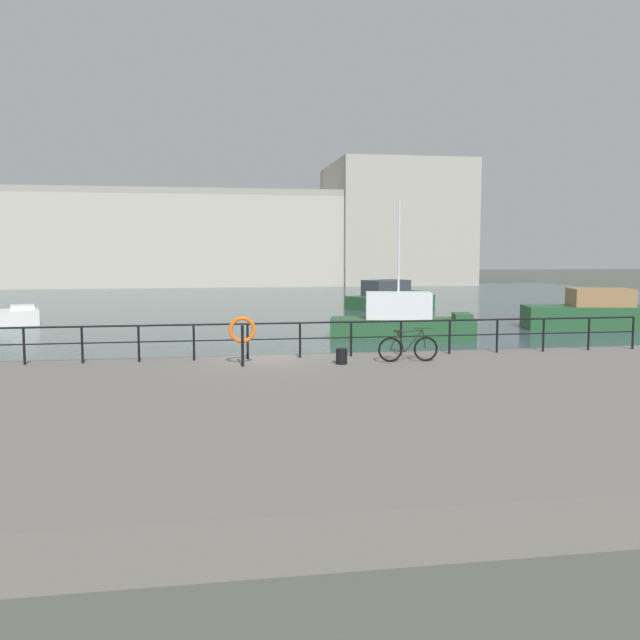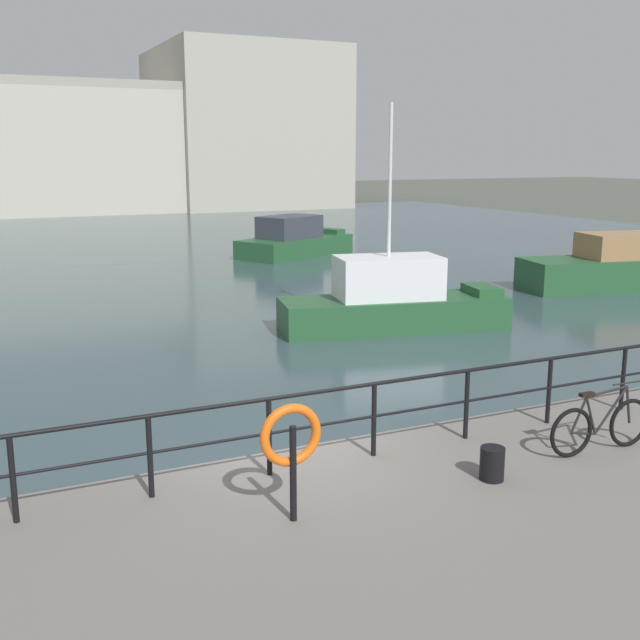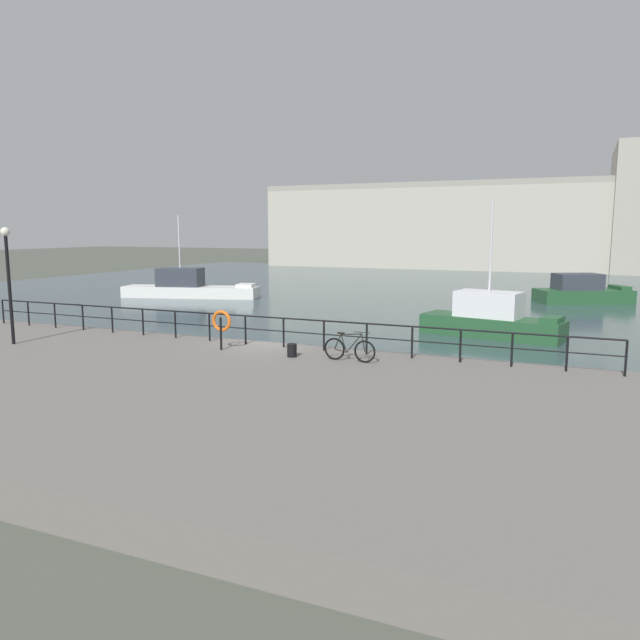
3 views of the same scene
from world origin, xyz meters
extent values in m
plane|color=#4C5147|center=(0.00, 0.00, 0.00)|extent=(240.00, 240.00, 0.00)
cube|color=#33474C|center=(0.00, 30.20, 0.01)|extent=(80.00, 60.00, 0.01)
cube|color=slate|center=(0.00, -6.50, 0.38)|extent=(56.00, 13.00, 0.76)
cube|color=#B2AD9E|center=(0.00, 61.86, 5.02)|extent=(58.23, 15.36, 10.04)
cube|color=#A49F91|center=(21.29, 61.86, 7.26)|extent=(15.64, 16.90, 14.52)
cube|color=gray|center=(0.00, 54.48, 10.39)|extent=(58.23, 0.60, 0.70)
cube|color=#23512D|center=(10.80, 24.88, 0.46)|extent=(6.60, 5.02, 0.91)
cube|color=#333842|center=(10.41, 24.69, 1.45)|extent=(3.47, 2.99, 1.07)
cube|color=#23512D|center=(13.09, 26.02, 1.04)|extent=(1.46, 1.94, 0.24)
cube|color=white|center=(-11.61, 18.10, 0.94)|extent=(1.54, 1.74, 0.24)
cube|color=#23512D|center=(17.89, 11.15, 0.59)|extent=(7.49, 3.67, 1.15)
cube|color=#997047|center=(18.06, 11.12, 1.61)|extent=(3.30, 2.46, 0.90)
cube|color=#23512D|center=(6.91, 8.81, 0.47)|extent=(6.70, 3.22, 0.92)
cube|color=silver|center=(6.74, 8.84, 1.52)|extent=(3.17, 2.15, 1.19)
cube|color=#23512D|center=(9.56, 8.24, 1.05)|extent=(1.04, 1.48, 0.24)
cylinder|color=silver|center=(6.74, 8.84, 4.20)|extent=(0.10, 0.10, 4.16)
cylinder|color=black|center=(-6.88, -0.75, 1.29)|extent=(0.07, 0.07, 1.05)
cylinder|color=black|center=(-5.31, -0.75, 1.29)|extent=(0.07, 0.07, 1.05)
cylinder|color=black|center=(-3.75, -0.75, 1.29)|extent=(0.07, 0.07, 1.05)
cylinder|color=black|center=(-2.18, -0.75, 1.29)|extent=(0.07, 0.07, 1.05)
cylinder|color=black|center=(-0.62, -0.75, 1.29)|extent=(0.07, 0.07, 1.05)
cylinder|color=black|center=(0.95, -0.75, 1.29)|extent=(0.07, 0.07, 1.05)
cylinder|color=black|center=(2.52, -0.75, 1.29)|extent=(0.07, 0.07, 1.05)
cylinder|color=black|center=(4.08, -0.75, 1.29)|extent=(0.07, 0.07, 1.05)
cylinder|color=black|center=(5.65, -0.75, 1.29)|extent=(0.07, 0.07, 1.05)
cylinder|color=black|center=(7.22, -0.75, 1.29)|extent=(0.07, 0.07, 1.05)
cylinder|color=black|center=(8.78, -0.75, 1.29)|extent=(0.07, 0.07, 1.05)
cylinder|color=black|center=(10.35, -0.75, 1.29)|extent=(0.07, 0.07, 1.05)
cylinder|color=black|center=(11.92, -0.75, 1.29)|extent=(0.07, 0.07, 1.05)
cylinder|color=black|center=(-0.62, -0.75, 1.81)|extent=(25.06, 0.06, 0.06)
cylinder|color=black|center=(-0.62, -0.75, 1.34)|extent=(25.06, 0.04, 0.04)
torus|color=black|center=(4.46, -2.02, 1.12)|extent=(0.72, 0.09, 0.72)
torus|color=black|center=(3.41, -1.98, 1.12)|extent=(0.72, 0.09, 0.72)
cylinder|color=black|center=(4.10, -2.00, 1.36)|extent=(0.55, 0.06, 0.66)
cylinder|color=black|center=(3.74, -1.99, 1.33)|extent=(0.24, 0.05, 0.58)
cylinder|color=black|center=(4.00, -2.00, 1.65)|extent=(0.72, 0.07, 0.11)
cylinder|color=black|center=(3.62, -1.98, 1.08)|extent=(0.43, 0.05, 0.12)
cylinder|color=black|center=(3.52, -1.98, 1.37)|extent=(0.26, 0.05, 0.51)
cylinder|color=black|center=(4.41, -2.02, 1.40)|extent=(0.14, 0.04, 0.57)
cube|color=black|center=(3.64, -1.98, 1.65)|extent=(0.22, 0.10, 0.05)
cylinder|color=black|center=(4.35, -2.01, 1.73)|extent=(0.52, 0.05, 0.02)
cylinder|color=black|center=(1.95, -2.12, 0.98)|extent=(0.32, 0.32, 0.44)
cylinder|color=black|center=(-0.84, -2.06, 1.34)|extent=(0.08, 0.08, 1.15)
torus|color=orange|center=(-0.84, -2.00, 1.79)|extent=(0.75, 0.11, 0.75)
camera|label=1|loc=(-1.82, -20.93, 3.94)|focal=38.47mm
camera|label=2|loc=(-4.02, -9.57, 4.92)|focal=42.83mm
camera|label=3|loc=(10.58, -19.74, 4.94)|focal=33.91mm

